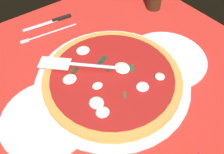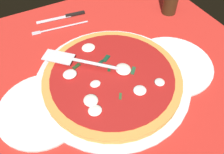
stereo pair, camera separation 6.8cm
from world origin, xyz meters
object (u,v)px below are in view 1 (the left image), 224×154
object	(u,v)px
dinner_plate_left	(166,58)
dinner_plate_right	(47,117)
pizza_server	(75,65)
place_setting_near	(51,28)
pizza	(112,77)

from	to	relation	value
dinner_plate_left	dinner_plate_right	distance (cm)	41.04
dinner_plate_right	pizza_server	bearing A→B (deg)	-149.80
pizza_server	place_setting_near	xyz separation A→B (cm)	(-4.00, -25.22, -4.16)
dinner_plate_right	pizza	xyz separation A→B (cm)	(-21.28, 0.07, 1.38)
pizza	pizza_server	world-z (taller)	pizza_server
dinner_plate_left	pizza_server	size ratio (longest dim) A/B	1.35
dinner_plate_right	pizza	size ratio (longest dim) A/B	0.59
pizza	dinner_plate_left	bearing A→B (deg)	170.70
dinner_plate_right	pizza_server	distance (cm)	17.05
pizza	dinner_plate_right	bearing A→B (deg)	-0.18
pizza_server	place_setting_near	world-z (taller)	pizza_server
dinner_plate_right	place_setting_near	bearing A→B (deg)	-118.64
pizza	place_setting_near	world-z (taller)	pizza
place_setting_near	pizza_server	bearing A→B (deg)	87.94
dinner_plate_left	place_setting_near	bearing A→B (deg)	-58.50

